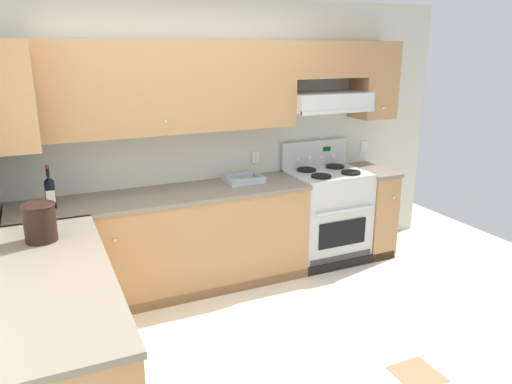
{
  "coord_description": "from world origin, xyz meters",
  "views": [
    {
      "loc": [
        -1.25,
        -2.76,
        2.13
      ],
      "look_at": [
        0.33,
        0.7,
        1.0
      ],
      "focal_mm": 34.47,
      "sensor_mm": 36.0,
      "label": 1
    }
  ],
  "objects": [
    {
      "name": "ground_plane",
      "position": [
        0.0,
        0.0,
        0.0
      ],
      "size": [
        7.04,
        7.04,
        0.0
      ],
      "primitive_type": "plane",
      "color": "beige"
    },
    {
      "name": "floor_accent_tile",
      "position": [
        0.92,
        -0.64,
        0.0
      ],
      "size": [
        0.3,
        0.3,
        0.01
      ],
      "primitive_type": "cube",
      "color": "olive",
      "rests_on": "ground_plane"
    },
    {
      "name": "wall_back",
      "position": [
        0.39,
        1.53,
        1.48
      ],
      "size": [
        4.68,
        0.57,
        2.55
      ],
      "color": "beige",
      "rests_on": "ground_plane"
    },
    {
      "name": "counter_back_run",
      "position": [
        -0.04,
        1.24,
        0.45
      ],
      "size": [
        3.6,
        0.65,
        0.91
      ],
      "color": "#A87A4C",
      "rests_on": "ground_plane"
    },
    {
      "name": "counter_left_run",
      "position": [
        -1.24,
        -0.0,
        0.45
      ],
      "size": [
        0.63,
        1.91,
        0.91
      ],
      "color": "#A87A4C",
      "rests_on": "ground_plane"
    },
    {
      "name": "stove",
      "position": [
        1.38,
        1.25,
        0.48
      ],
      "size": [
        0.76,
        0.62,
        1.2
      ],
      "color": "#B7BABC",
      "rests_on": "ground_plane"
    },
    {
      "name": "wine_bottle",
      "position": [
        -1.19,
        1.24,
        1.05
      ],
      "size": [
        0.08,
        0.08,
        0.35
      ],
      "color": "black",
      "rests_on": "counter_back_run"
    },
    {
      "name": "bowl",
      "position": [
        0.49,
        1.33,
        0.93
      ],
      "size": [
        0.34,
        0.27,
        0.06
      ],
      "color": "#9EADB7",
      "rests_on": "counter_back_run"
    },
    {
      "name": "bucket",
      "position": [
        -1.28,
        0.54,
        1.04
      ],
      "size": [
        0.21,
        0.21,
        0.25
      ],
      "color": "black",
      "rests_on": "counter_left_run"
    }
  ]
}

